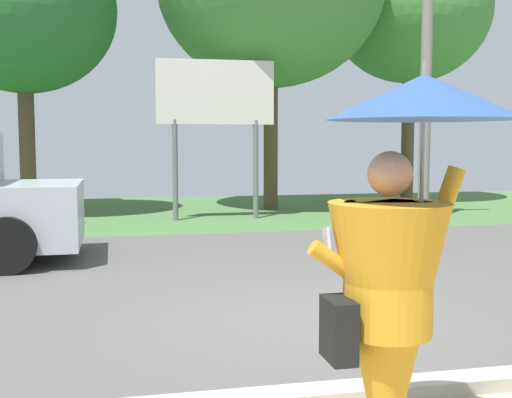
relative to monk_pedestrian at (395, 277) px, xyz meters
name	(u,v)px	position (x,y,z in m)	size (l,w,h in m)	color
ground_plane	(243,267)	(0.44, 6.04, -1.13)	(40.00, 22.00, 0.20)	#565451
monk_pedestrian	(395,277)	(0.00, 0.00, 0.00)	(1.05, 0.95, 2.13)	orange
utility_pole	(426,63)	(5.18, 9.89, 2.30)	(1.80, 0.24, 6.42)	gray
roadside_billboard	(216,104)	(0.88, 11.25, 1.47)	(2.60, 0.12, 3.50)	slate
tree_left_far	(410,11)	(6.90, 14.31, 4.30)	(4.48, 4.48, 7.44)	brown
tree_right_far	(23,9)	(-3.27, 12.86, 3.63)	(4.19, 4.19, 6.63)	brown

